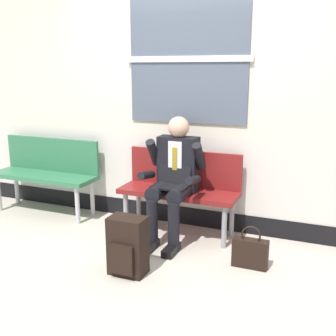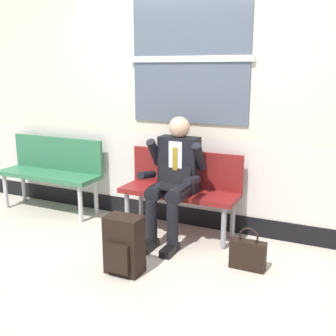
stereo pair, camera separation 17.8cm
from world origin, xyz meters
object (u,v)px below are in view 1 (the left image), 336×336
object	(u,v)px
bench_with_person	(181,185)
bench_empty	(47,169)
person_seated	(174,176)
handbag	(250,252)
backpack	(127,246)

from	to	relation	value
bench_with_person	bench_empty	distance (m)	1.70
bench_with_person	person_seated	distance (m)	0.24
bench_empty	person_seated	world-z (taller)	person_seated
bench_empty	person_seated	bearing A→B (deg)	-6.60
person_seated	handbag	distance (m)	1.04
backpack	person_seated	bearing A→B (deg)	84.25
bench_with_person	backpack	size ratio (longest dim) A/B	2.45
person_seated	backpack	bearing A→B (deg)	-95.75
bench_empty	handbag	size ratio (longest dim) A/B	3.41
person_seated	bench_with_person	bearing A→B (deg)	90.00
person_seated	handbag	size ratio (longest dim) A/B	3.24
bench_with_person	handbag	bearing A→B (deg)	-31.45
bench_empty	backpack	xyz separation A→B (m)	(1.62, -1.02, -0.28)
bench_empty	backpack	size ratio (longest dim) A/B	2.60
bench_with_person	bench_empty	bearing A→B (deg)	179.90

